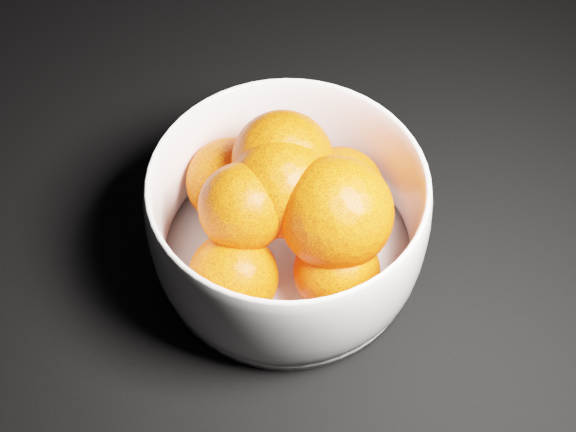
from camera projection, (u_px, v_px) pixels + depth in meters
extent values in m
cube|color=black|center=(181.00, 59.00, 0.78)|extent=(3.00, 3.00, 0.00)
cylinder|color=white|center=(288.00, 254.00, 0.64)|extent=(0.20, 0.20, 0.01)
sphere|color=#FF4507|center=(340.00, 191.00, 0.63)|extent=(0.07, 0.07, 0.07)
sphere|color=#FF4507|center=(231.00, 182.00, 0.63)|extent=(0.07, 0.07, 0.07)
sphere|color=#FF4507|center=(233.00, 277.00, 0.58)|extent=(0.07, 0.07, 0.07)
sphere|color=#FF4507|center=(337.00, 271.00, 0.58)|extent=(0.06, 0.06, 0.06)
sphere|color=#FF4507|center=(283.00, 161.00, 0.59)|extent=(0.08, 0.08, 0.08)
sphere|color=#FF4507|center=(243.00, 207.00, 0.57)|extent=(0.06, 0.06, 0.06)
sphere|color=#FF4507|center=(336.00, 213.00, 0.56)|extent=(0.08, 0.08, 0.08)
sphere|color=#FF4507|center=(281.00, 187.00, 0.58)|extent=(0.07, 0.07, 0.07)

